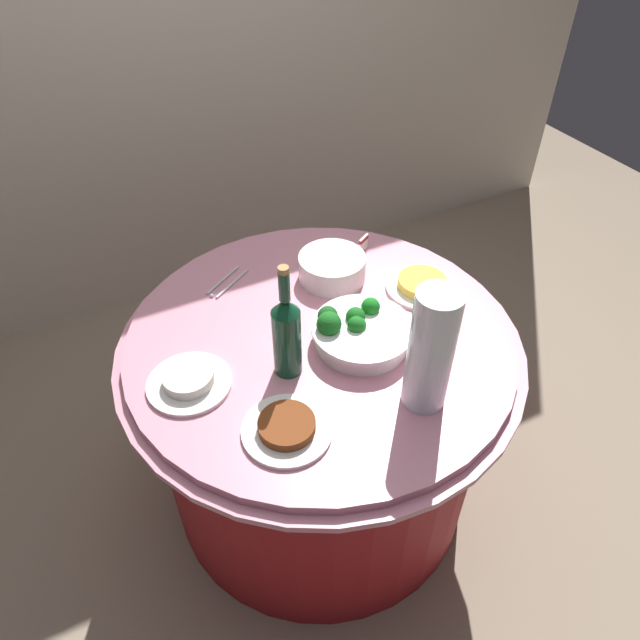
{
  "coord_description": "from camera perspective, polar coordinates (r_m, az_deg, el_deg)",
  "views": [
    {
      "loc": [
        -0.54,
        -1.08,
        1.86
      ],
      "look_at": [
        0.0,
        0.0,
        0.79
      ],
      "focal_mm": 32.57,
      "sensor_mm": 36.0,
      "label": 1
    }
  ],
  "objects": [
    {
      "name": "ground_plane",
      "position": [
        2.22,
        0.0,
        -15.43
      ],
      "size": [
        6.0,
        6.0,
        0.0
      ],
      "primitive_type": "plane",
      "color": "gray"
    },
    {
      "name": "back_wall",
      "position": [
        2.59,
        -15.86,
        27.89
      ],
      "size": [
        4.4,
        0.1,
        2.6
      ],
      "primitive_type": "cube",
      "color": "beige",
      "rests_on": "ground_plane"
    },
    {
      "name": "serving_tongs",
      "position": [
        1.84,
        -9.22,
        3.61
      ],
      "size": [
        0.16,
        0.13,
        0.01
      ],
      "color": "silver",
      "rests_on": "buffet_table"
    },
    {
      "name": "plate_stack",
      "position": [
        1.82,
        1.18,
        5.18
      ],
      "size": [
        0.21,
        0.21,
        0.08
      ],
      "color": "white",
      "rests_on": "buffet_table"
    },
    {
      "name": "label_placard_front",
      "position": [
        1.95,
        4.3,
        7.54
      ],
      "size": [
        0.05,
        0.03,
        0.05
      ],
      "color": "white",
      "rests_on": "buffet_table"
    },
    {
      "name": "broccoli_bowl",
      "position": [
        1.59,
        3.83,
        -1.14
      ],
      "size": [
        0.28,
        0.28,
        0.11
      ],
      "color": "white",
      "rests_on": "buffet_table"
    },
    {
      "name": "buffet_table",
      "position": [
        1.91,
        0.0,
        -9.31
      ],
      "size": [
        1.16,
        1.16,
        0.74
      ],
      "color": "maroon",
      "rests_on": "ground_plane"
    },
    {
      "name": "wine_bottle",
      "position": [
        1.46,
        -3.3,
        -1.36
      ],
      "size": [
        0.07,
        0.07,
        0.34
      ],
      "color": "#114128",
      "rests_on": "buffet_table"
    },
    {
      "name": "food_plate_fried_egg",
      "position": [
        1.81,
        9.97,
        3.39
      ],
      "size": [
        0.22,
        0.22,
        0.04
      ],
      "color": "white",
      "rests_on": "buffet_table"
    },
    {
      "name": "food_plate_stir_fry",
      "position": [
        1.4,
        -3.27,
        -10.53
      ],
      "size": [
        0.22,
        0.22,
        0.04
      ],
      "color": "white",
      "rests_on": "buffet_table"
    },
    {
      "name": "decorative_fruit_vase",
      "position": [
        1.39,
        10.74,
        -3.5
      ],
      "size": [
        0.11,
        0.11,
        0.34
      ],
      "color": "silver",
      "rests_on": "buffet_table"
    },
    {
      "name": "food_plate_rice",
      "position": [
        1.53,
        -12.76,
        -5.83
      ],
      "size": [
        0.22,
        0.22,
        0.04
      ],
      "color": "white",
      "rests_on": "buffet_table"
    }
  ]
}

